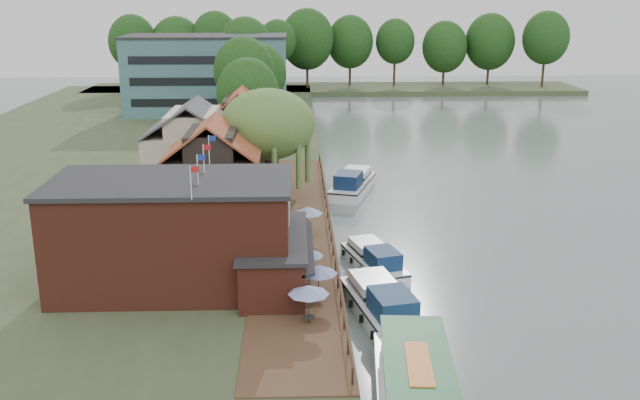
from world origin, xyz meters
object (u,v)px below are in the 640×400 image
object	(u,v)px
cottage_b	(194,145)
cottage_a	(213,169)
cottage_c	(241,128)
umbrella_0	(309,304)
cruiser_1	(374,256)
umbrella_3	(297,236)
pub	(204,233)
tour_boat	(419,400)
willow	(268,145)
cruiser_2	(353,181)
swan	(430,387)
umbrella_4	(308,221)
hotel_block	(207,74)
umbrella_2	(309,265)
cruiser_0	(382,300)
umbrella_1	(319,283)

from	to	relation	value
cottage_b	cottage_a	bearing A→B (deg)	-73.30
cottage_c	umbrella_0	world-z (taller)	cottage_c
cottage_c	umbrella_0	size ratio (longest dim) A/B	3.52
cottage_c	cottage_b	bearing A→B (deg)	-113.96
cottage_c	cruiser_1	distance (m)	31.83
umbrella_3	cruiser_1	xyz separation A→B (m)	(5.64, -1.33, -1.21)
cruiser_1	umbrella_3	bearing A→B (deg)	150.97
pub	tour_boat	size ratio (longest dim) A/B	1.41
tour_boat	willow	bearing A→B (deg)	107.81
pub	cruiser_2	size ratio (longest dim) A/B	1.92
cottage_c	tour_boat	size ratio (longest dim) A/B	0.60
swan	umbrella_0	bearing A→B (deg)	136.25
umbrella_4	tour_boat	bearing A→B (deg)	-79.19
cottage_c	umbrella_4	world-z (taller)	cottage_c
umbrella_3	tour_boat	size ratio (longest dim) A/B	0.17
umbrella_0	cruiser_1	world-z (taller)	umbrella_0
hotel_block	willow	size ratio (longest dim) A/B	2.44
umbrella_0	umbrella_3	xyz separation A→B (m)	(-0.65, 12.13, 0.00)
tour_boat	cruiser_2	bearing A→B (deg)	94.61
pub	umbrella_2	size ratio (longest dim) A/B	8.42
umbrella_2	tour_boat	distance (m)	16.02
hotel_block	cruiser_1	world-z (taller)	hotel_block
cottage_b	umbrella_3	world-z (taller)	cottage_b
willow	cruiser_1	size ratio (longest dim) A/B	1.16
cruiser_0	swan	xyz separation A→B (m)	(1.50, -8.55, -1.04)
willow	cruiser_2	distance (m)	11.26
hotel_block	umbrella_4	bearing A→B (deg)	-76.38
cottage_c	cruiser_1	xyz separation A→B (m)	(11.67, -29.32, -4.18)
umbrella_1	umbrella_2	bearing A→B (deg)	100.03
umbrella_3	pub	bearing A→B (deg)	-135.09
cruiser_1	cruiser_2	size ratio (longest dim) A/B	0.86
pub	hotel_block	xyz separation A→B (m)	(-8.00, 71.00, 2.50)
umbrella_4	cruiser_0	world-z (taller)	umbrella_4
umbrella_1	cruiser_1	bearing A→B (deg)	60.63
cottage_b	umbrella_1	xyz separation A→B (m)	(11.36, -27.99, -2.96)
umbrella_0	tour_boat	distance (m)	10.37
cruiser_2	hotel_block	bearing A→B (deg)	130.86
pub	tour_boat	distance (m)	19.38
umbrella_4	cottage_a	bearing A→B (deg)	145.12
cottage_a	umbrella_2	bearing A→B (deg)	-62.36
willow	umbrella_4	size ratio (longest dim) A/B	4.31
hotel_block	umbrella_0	bearing A→B (deg)	-79.22
umbrella_1	cottage_a	bearing A→B (deg)	114.93
willow	cottage_a	bearing A→B (deg)	-131.99
hotel_block	umbrella_3	xyz separation A→B (m)	(14.03, -64.99, -4.86)
cottage_c	cruiser_0	size ratio (longest dim) A/B	0.82
cottage_c	willow	bearing A→B (deg)	-75.96
pub	umbrella_0	bearing A→B (deg)	-42.46
cottage_c	pub	bearing A→B (deg)	-90.00
hotel_block	cottage_a	distance (m)	56.47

